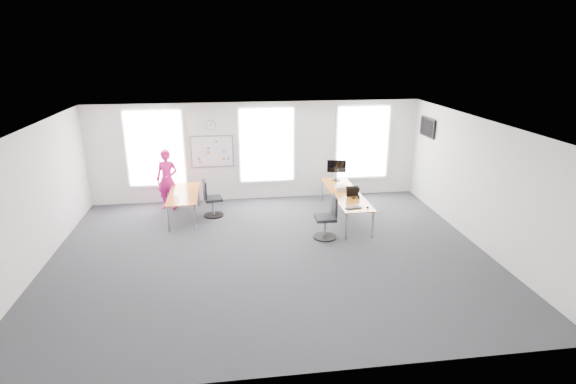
{
  "coord_description": "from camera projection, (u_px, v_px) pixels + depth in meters",
  "views": [
    {
      "loc": [
        -0.87,
        -9.37,
        4.68
      ],
      "look_at": [
        0.57,
        1.2,
        1.1
      ],
      "focal_mm": 28.0,
      "sensor_mm": 36.0,
      "label": 1
    }
  ],
  "objects": [
    {
      "name": "person",
      "position": [
        167.0,
        180.0,
        13.01
      ],
      "size": [
        0.73,
        0.56,
        1.77
      ],
      "primitive_type": "imported",
      "rotation": [
        0.0,
        0.0,
        -0.24
      ],
      "color": "#D91578",
      "rests_on": "ground"
    },
    {
      "name": "whiteboard",
      "position": [
        212.0,
        152.0,
        13.46
      ],
      "size": [
        1.2,
        0.03,
        0.9
      ],
      "primitive_type": "cube",
      "color": "white",
      "rests_on": "wall_back"
    },
    {
      "name": "wall_right",
      "position": [
        481.0,
        184.0,
        10.57
      ],
      "size": [
        0.0,
        10.0,
        10.0
      ],
      "primitive_type": "plane",
      "rotation": [
        1.57,
        0.0,
        -1.57
      ],
      "color": "white",
      "rests_on": "ground"
    },
    {
      "name": "mouse",
      "position": [
        368.0,
        207.0,
        11.25
      ],
      "size": [
        0.07,
        0.1,
        0.04
      ],
      "primitive_type": "ellipsoid",
      "rotation": [
        0.0,
        0.0,
        0.03
      ],
      "color": "black",
      "rests_on": "desk_right"
    },
    {
      "name": "desk_right",
      "position": [
        345.0,
        195.0,
        12.37
      ],
      "size": [
        0.79,
        2.98,
        0.72
      ],
      "color": "#D15B17",
      "rests_on": "ground"
    },
    {
      "name": "lens_cap",
      "position": [
        358.0,
        203.0,
        11.59
      ],
      "size": [
        0.08,
        0.08,
        0.01
      ],
      "primitive_type": "cylinder",
      "rotation": [
        0.0,
        0.0,
        0.13
      ],
      "color": "black",
      "rests_on": "desk_right"
    },
    {
      "name": "wall_left",
      "position": [
        29.0,
        204.0,
        9.28
      ],
      "size": [
        0.0,
        10.0,
        10.0
      ],
      "primitive_type": "plane",
      "rotation": [
        1.57,
        0.0,
        1.57
      ],
      "color": "white",
      "rests_on": "ground"
    },
    {
      "name": "paper_stack",
      "position": [
        342.0,
        188.0,
        12.56
      ],
      "size": [
        0.35,
        0.27,
        0.12
      ],
      "primitive_type": "cube",
      "rotation": [
        0.0,
        0.0,
        -0.02
      ],
      "color": "beige",
      "rests_on": "desk_right"
    },
    {
      "name": "desk_left",
      "position": [
        184.0,
        195.0,
        12.37
      ],
      "size": [
        0.79,
        1.97,
        0.72
      ],
      "color": "#D15B17",
      "rests_on": "ground"
    },
    {
      "name": "tv",
      "position": [
        428.0,
        127.0,
        13.13
      ],
      "size": [
        0.06,
        0.9,
        0.55
      ],
      "primitive_type": "cube",
      "color": "black",
      "rests_on": "wall_right"
    },
    {
      "name": "ceiling",
      "position": [
        269.0,
        126.0,
        9.45
      ],
      "size": [
        10.0,
        10.0,
        0.0
      ],
      "primitive_type": "plane",
      "rotation": [
        3.14,
        0.0,
        0.0
      ],
      "color": "white",
      "rests_on": "ground"
    },
    {
      "name": "chair_left",
      "position": [
        211.0,
        200.0,
        12.56
      ],
      "size": [
        0.56,
        0.56,
        1.05
      ],
      "rotation": [
        0.0,
        0.0,
        1.75
      ],
      "color": "black",
      "rests_on": "ground"
    },
    {
      "name": "keyboard",
      "position": [
        354.0,
        208.0,
        11.21
      ],
      "size": [
        0.44,
        0.25,
        0.02
      ],
      "primitive_type": "cube",
      "rotation": [
        0.0,
        0.0,
        0.27
      ],
      "color": "black",
      "rests_on": "desk_right"
    },
    {
      "name": "headphones",
      "position": [
        356.0,
        197.0,
        11.87
      ],
      "size": [
        0.18,
        0.1,
        0.11
      ],
      "rotation": [
        0.0,
        0.0,
        -0.35
      ],
      "color": "black",
      "rests_on": "desk_right"
    },
    {
      "name": "floor",
      "position": [
        271.0,
        254.0,
        10.4
      ],
      "size": [
        10.0,
        10.0,
        0.0
      ],
      "primitive_type": "plane",
      "color": "#27272C",
      "rests_on": "ground"
    },
    {
      "name": "laptop_sleeve",
      "position": [
        353.0,
        192.0,
        12.04
      ],
      "size": [
        0.34,
        0.21,
        0.27
      ],
      "rotation": [
        0.0,
        0.0,
        0.08
      ],
      "color": "black",
      "rests_on": "desk_right"
    },
    {
      "name": "wall_front",
      "position": [
        298.0,
        285.0,
        6.17
      ],
      "size": [
        10.0,
        0.0,
        10.0
      ],
      "primitive_type": "plane",
      "rotation": [
        -1.57,
        0.0,
        0.0
      ],
      "color": "white",
      "rests_on": "ground"
    },
    {
      "name": "window_mid",
      "position": [
        267.0,
        145.0,
        13.63
      ],
      "size": [
        1.6,
        0.06,
        2.2
      ],
      "primitive_type": "cube",
      "color": "silver",
      "rests_on": "wall_back"
    },
    {
      "name": "wall_clock",
      "position": [
        211.0,
        125.0,
        13.21
      ],
      "size": [
        0.3,
        0.04,
        0.3
      ],
      "primitive_type": "cylinder",
      "rotation": [
        1.57,
        0.0,
        0.0
      ],
      "color": "gray",
      "rests_on": "wall_back"
    },
    {
      "name": "wall_back",
      "position": [
        257.0,
        152.0,
        13.68
      ],
      "size": [
        10.0,
        0.0,
        10.0
      ],
      "primitive_type": "plane",
      "rotation": [
        1.57,
        0.0,
        0.0
      ],
      "color": "white",
      "rests_on": "ground"
    },
    {
      "name": "window_right",
      "position": [
        362.0,
        142.0,
        14.01
      ],
      "size": [
        1.6,
        0.06,
        2.2
      ],
      "primitive_type": "cube",
      "color": "silver",
      "rests_on": "wall_back"
    },
    {
      "name": "window_left",
      "position": [
        155.0,
        148.0,
        13.2
      ],
      "size": [
        1.6,
        0.06,
        2.2
      ],
      "primitive_type": "cube",
      "color": "silver",
      "rests_on": "wall_back"
    },
    {
      "name": "monitor",
      "position": [
        337.0,
        168.0,
        13.36
      ],
      "size": [
        0.56,
        0.23,
        0.63
      ],
      "rotation": [
        0.0,
        0.0,
        -0.23
      ],
      "color": "black",
      "rests_on": "desk_right"
    },
    {
      "name": "chair_right",
      "position": [
        328.0,
        220.0,
        11.15
      ],
      "size": [
        0.58,
        0.58,
        1.09
      ],
      "rotation": [
        0.0,
        0.0,
        -1.58
      ],
      "color": "black",
      "rests_on": "ground"
    }
  ]
}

